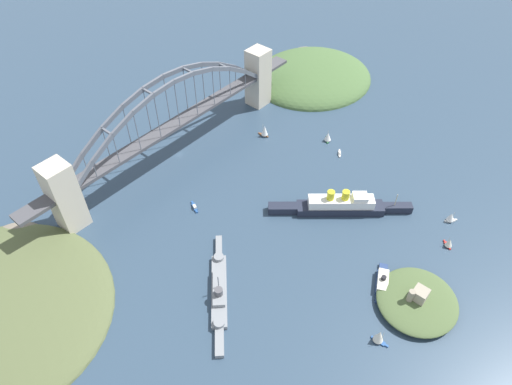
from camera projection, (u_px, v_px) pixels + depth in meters
ground_plane at (180, 154)px, 360.96m from camera, size 1400.00×1400.00×0.00m
harbor_arch_bridge at (175, 125)px, 341.29m from camera, size 256.05×16.43×68.57m
headland_west_shore at (312, 77)px, 444.81m from camera, size 118.86×109.59×29.12m
ocean_liner at (340, 205)px, 313.08m from camera, size 69.71×79.45×18.94m
naval_cruiser at (219, 291)px, 268.02m from camera, size 62.08×60.17×15.61m
harbor_ferry_steamer at (382, 282)px, 272.47m from camera, size 28.11×17.26×7.63m
fort_island_mid_harbor at (417, 301)px, 262.07m from camera, size 47.60×45.95×14.59m
seaplane_taxiing_near_bridge at (126, 154)px, 358.20m from camera, size 8.56×10.79×4.82m
small_boat_0 at (451, 217)px, 307.66m from camera, size 8.19×7.53×8.61m
small_boat_1 at (340, 153)px, 360.52m from camera, size 8.60×6.35×2.28m
small_boat_2 at (449, 243)px, 292.27m from camera, size 6.47×7.54×7.71m
small_boat_3 at (195, 207)px, 318.72m from camera, size 6.46×11.17×2.47m
small_boat_4 at (265, 131)px, 374.03m from camera, size 5.94×9.84×11.60m
small_boat_5 at (379, 336)px, 244.57m from camera, size 5.95×10.18×11.13m
small_boat_6 at (328, 137)px, 370.25m from camera, size 9.14×8.20×9.13m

